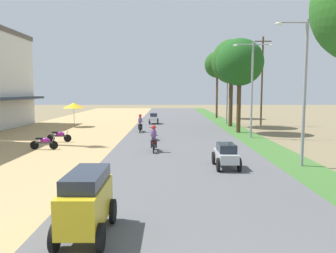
{
  "coord_description": "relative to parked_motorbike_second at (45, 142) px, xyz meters",
  "views": [
    {
      "loc": [
        -0.94,
        -3.42,
        3.8
      ],
      "look_at": [
        -0.99,
        19.06,
        1.42
      ],
      "focal_mm": 35.68,
      "sensor_mm": 36.0,
      "label": 1
    }
  ],
  "objects": [
    {
      "name": "parked_motorbike_second",
      "position": [
        0.0,
        0.0,
        0.0
      ],
      "size": [
        1.8,
        0.54,
        0.94
      ],
      "color": "black",
      "rests_on": "dirt_shoulder"
    },
    {
      "name": "parked_motorbike_third",
      "position": [
        -0.06,
        3.19,
        0.0
      ],
      "size": [
        1.8,
        0.54,
        0.94
      ],
      "color": "black",
      "rests_on": "dirt_shoulder"
    },
    {
      "name": "vendor_umbrella",
      "position": [
        -1.95,
        13.82,
        1.75
      ],
      "size": [
        2.2,
        2.2,
        2.52
      ],
      "color": "#99999E",
      "rests_on": "dirt_shoulder"
    },
    {
      "name": "median_tree_second",
      "position": [
        14.36,
        8.94,
        5.79
      ],
      "size": [
        4.24,
        4.24,
        8.41
      ],
      "color": "#4C351E",
      "rests_on": "median_strip"
    },
    {
      "name": "median_tree_third",
      "position": [
        14.64,
        14.3,
        6.3
      ],
      "size": [
        4.19,
        4.19,
        9.14
      ],
      "color": "#4C351E",
      "rests_on": "median_strip"
    },
    {
      "name": "median_tree_fourth",
      "position": [
        14.8,
        25.58,
        6.87
      ],
      "size": [
        3.54,
        3.54,
        9.23
      ],
      "color": "#4C351E",
      "rests_on": "median_strip"
    },
    {
      "name": "streetlamp_near",
      "position": [
        14.7,
        -4.72,
        3.69
      ],
      "size": [
        3.16,
        0.2,
        7.2
      ],
      "color": "gray",
      "rests_on": "median_strip"
    },
    {
      "name": "streetlamp_mid",
      "position": [
        14.7,
        5.66,
        3.88
      ],
      "size": [
        3.16,
        0.2,
        7.57
      ],
      "color": "gray",
      "rests_on": "median_strip"
    },
    {
      "name": "streetlamp_far",
      "position": [
        14.7,
        16.89,
        3.89
      ],
      "size": [
        3.16,
        0.2,
        7.58
      ],
      "color": "gray",
      "rests_on": "median_strip"
    },
    {
      "name": "utility_pole_near",
      "position": [
        18.27,
        15.62,
        4.48
      ],
      "size": [
        1.8,
        0.2,
        9.68
      ],
      "color": "brown",
      "rests_on": "ground"
    },
    {
      "name": "car_van_yellow",
      "position": [
        5.87,
        -12.93,
        0.47
      ],
      "size": [
        1.19,
        2.41,
        1.67
      ],
      "color": "gold",
      "rests_on": "road_strip"
    },
    {
      "name": "car_sedan_silver",
      "position": [
        10.79,
        -5.23,
        0.19
      ],
      "size": [
        1.1,
        2.26,
        1.19
      ],
      "color": "#B7BCC1",
      "rests_on": "road_strip"
    },
    {
      "name": "car_hatchback_white",
      "position": [
        6.33,
        16.83,
        0.19
      ],
      "size": [
        1.04,
        2.0,
        1.23
      ],
      "color": "silver",
      "rests_on": "road_strip"
    },
    {
      "name": "motorbike_ahead_second",
      "position": [
        7.08,
        -0.84,
        0.3
      ],
      "size": [
        0.54,
        1.8,
        1.66
      ],
      "color": "black",
      "rests_on": "road_strip"
    },
    {
      "name": "motorbike_ahead_third",
      "position": [
        6.79,
        4.05,
        0.02
      ],
      "size": [
        0.54,
        1.8,
        0.94
      ],
      "color": "black",
      "rests_on": "road_strip"
    },
    {
      "name": "motorbike_ahead_fourth",
      "position": [
        5.43,
        9.04,
        0.3
      ],
      "size": [
        0.54,
        1.8,
        1.66
      ],
      "color": "black",
      "rests_on": "road_strip"
    }
  ]
}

